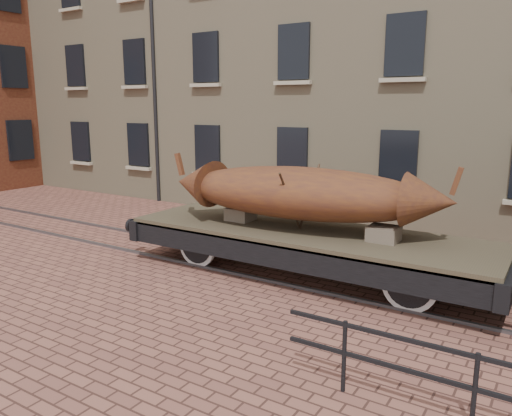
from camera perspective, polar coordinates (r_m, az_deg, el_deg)
The scene contains 5 objects.
ground at distance 11.50m, azimuth 3.30°, elevation -7.38°, with size 90.00×90.00×0.00m, color brown.
warehouse_cream at distance 19.91m, azimuth 27.09°, elevation 19.85°, with size 40.00×10.19×14.00m.
rail_track at distance 11.49m, azimuth 3.30°, elevation -7.24°, with size 30.00×1.52×0.06m.
flatcar_wagon at distance 11.01m, azimuth 5.72°, elevation -3.59°, with size 9.15×2.48×1.38m.
iron_boat at distance 10.86m, azimuth 5.10°, elevation 1.75°, with size 6.46×2.37×1.55m.
Camera 1 is at (5.24, -9.52, 3.75)m, focal length 35.00 mm.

